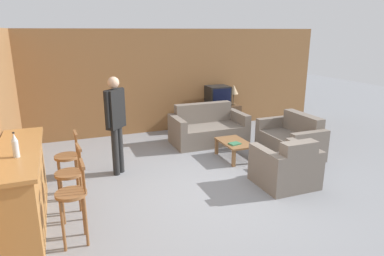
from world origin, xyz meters
TOP-DOWN VIEW (x-y plane):
  - ground_plane at (0.00, 0.00)m, footprint 24.00×24.00m
  - wall_back at (0.00, 3.70)m, footprint 9.40×0.08m
  - wall_left at (-3.25, 1.35)m, footprint 0.08×8.70m
  - bar_counter at (-2.91, -0.06)m, footprint 0.55×2.15m
  - bar_chair_near at (-2.31, -0.73)m, footprint 0.39×0.39m
  - bar_chair_mid at (-2.31, -0.09)m, footprint 0.41×0.41m
  - bar_chair_far at (-2.31, 0.62)m, footprint 0.40×0.40m
  - couch_far at (0.83, 2.32)m, footprint 1.72×0.92m
  - armchair_near at (1.11, -0.31)m, footprint 0.92×0.87m
  - loveseat_right at (2.17, 0.95)m, footprint 0.84×1.39m
  - coffee_table at (0.90, 1.13)m, footprint 0.52×0.85m
  - tv_unit at (1.56, 3.33)m, footprint 1.23×0.44m
  - tv at (1.56, 3.33)m, footprint 0.57×0.51m
  - bottle at (-2.89, -0.35)m, footprint 0.08×0.08m
  - book_on_table at (0.83, 0.99)m, footprint 0.25×0.21m
  - table_lamp at (2.03, 3.33)m, footprint 0.25×0.25m
  - person_by_window at (-1.45, 1.25)m, footprint 0.39×0.39m

SIDE VIEW (x-z plane):
  - ground_plane at x=0.00m, z-range 0.00..0.00m
  - coffee_table at x=0.90m, z-range 0.12..0.49m
  - tv_unit at x=1.56m, z-range 0.00..0.62m
  - loveseat_right at x=2.17m, z-range -0.12..0.73m
  - couch_far at x=0.83m, z-range -0.13..0.76m
  - armchair_near at x=1.11m, z-range -0.12..0.75m
  - book_on_table at x=0.83m, z-range 0.37..0.39m
  - bar_counter at x=-2.91m, z-range 0.00..1.08m
  - bar_chair_near at x=-2.31m, z-range 0.05..1.10m
  - bar_chair_mid at x=-2.31m, z-range 0.05..1.10m
  - bar_chair_far at x=-2.31m, z-range 0.05..1.10m
  - tv at x=1.56m, z-range 0.62..1.15m
  - table_lamp at x=2.03m, z-range 0.74..1.28m
  - person_by_window at x=-1.45m, z-range 0.13..1.92m
  - bottle at x=-2.89m, z-range 1.07..1.38m
  - wall_back at x=0.00m, z-range 0.00..2.60m
  - wall_left at x=-3.25m, z-range 0.00..2.60m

